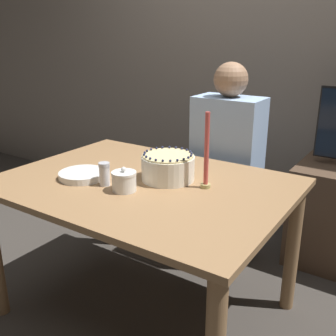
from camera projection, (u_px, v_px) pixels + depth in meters
ground_plane at (146, 308)px, 2.13m from camera, size 12.00×12.00×0.00m
wall_behind at (259, 50)px, 2.81m from camera, size 8.00×0.05×2.60m
dining_table at (144, 202)px, 1.92m from camera, size 1.37×1.00×0.74m
cake at (168, 167)px, 1.89m from camera, size 0.26×0.26×0.14m
sugar_bowl at (123, 181)px, 1.77m from camera, size 0.11×0.11×0.11m
sugar_shaker at (104, 174)px, 1.82m from camera, size 0.05×0.05×0.11m
plate_stack at (82, 175)px, 1.93m from camera, size 0.23×0.23×0.03m
candle at (206, 157)px, 1.77m from camera, size 0.05×0.05×0.35m
person_man_blue_shirt at (226, 179)px, 2.45m from camera, size 0.40×0.34×1.26m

